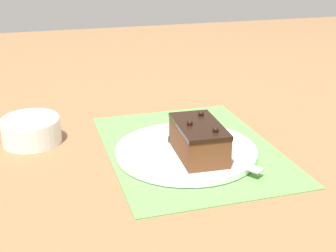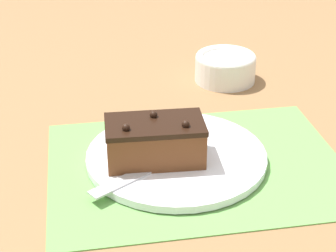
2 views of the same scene
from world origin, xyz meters
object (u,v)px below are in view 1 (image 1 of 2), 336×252
serving_knife (198,148)px  small_bowl (31,129)px  chocolate_cake (198,139)px  cake_plate (186,151)px

serving_knife → small_bowl: 0.36m
chocolate_cake → small_bowl: 0.36m
chocolate_cake → small_bowl: bearing=-122.2°
cake_plate → chocolate_cake: 0.05m
chocolate_cake → cake_plate: bearing=-160.7°
chocolate_cake → small_bowl: (-0.19, -0.31, -0.02)m
serving_knife → small_bowl: size_ratio=1.55×
small_bowl → cake_plate: bearing=61.9°
chocolate_cake → serving_knife: size_ratio=0.79×
chocolate_cake → serving_knife: chocolate_cake is taller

